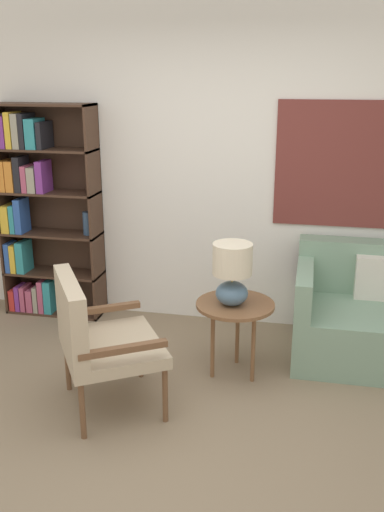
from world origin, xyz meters
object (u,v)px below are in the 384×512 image
(armchair, at_px, (94,333))
(side_table, at_px, (235,310))
(bookshelf, at_px, (38,210))
(table_lamp, at_px, (232,271))

(armchair, height_order, side_table, armchair)
(side_table, bearing_deg, armchair, -141.99)
(armchair, relative_size, side_table, 1.63)
(bookshelf, relative_size, table_lamp, 4.20)
(side_table, bearing_deg, bookshelf, 157.02)
(table_lamp, bearing_deg, armchair, -142.56)
(bookshelf, height_order, table_lamp, bookshelf)
(bookshelf, xyz_separation_m, side_table, (1.87, -0.79, -0.46))
(bookshelf, relative_size, armchair, 2.05)
(side_table, height_order, table_lamp, table_lamp)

